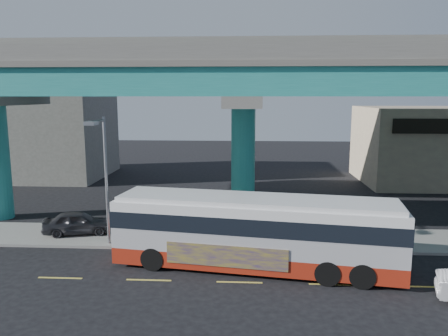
# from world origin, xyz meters

# --- Properties ---
(ground) EXTENTS (120.00, 120.00, 0.00)m
(ground) POSITION_xyz_m (0.00, 0.00, 0.00)
(ground) COLOR black
(ground) RESTS_ON ground
(sidewalk) EXTENTS (70.00, 4.00, 0.15)m
(sidewalk) POSITION_xyz_m (0.00, 5.50, 0.07)
(sidewalk) COLOR gray
(sidewalk) RESTS_ON ground
(lane_markings) EXTENTS (58.00, 0.12, 0.01)m
(lane_markings) POSITION_xyz_m (-0.00, -0.30, 0.01)
(lane_markings) COLOR #D8C64C
(lane_markings) RESTS_ON ground
(viaduct) EXTENTS (52.00, 12.40, 11.70)m
(viaduct) POSITION_xyz_m (-0.00, 9.11, 9.14)
(viaduct) COLOR teal
(viaduct) RESTS_ON ground
(building_beige) EXTENTS (14.00, 10.23, 7.00)m
(building_beige) POSITION_xyz_m (18.00, 22.98, 3.51)
(building_beige) COLOR tan
(building_beige) RESTS_ON ground
(building_concrete) EXTENTS (12.00, 10.00, 9.00)m
(building_concrete) POSITION_xyz_m (-20.00, 24.00, 4.50)
(building_concrete) COLOR gray
(building_concrete) RESTS_ON ground
(transit_bus) EXTENTS (13.53, 4.84, 3.41)m
(transit_bus) POSITION_xyz_m (0.71, 1.37, 1.87)
(transit_bus) COLOR maroon
(transit_bus) RESTS_ON ground
(parked_car) EXTENTS (3.31, 4.58, 1.32)m
(parked_car) POSITION_xyz_m (-9.45, 5.53, 0.81)
(parked_car) COLOR #303135
(parked_car) RESTS_ON sidewalk
(street_lamp) EXTENTS (0.50, 2.27, 6.82)m
(street_lamp) POSITION_xyz_m (-7.15, 3.47, 4.64)
(street_lamp) COLOR gray
(street_lamp) RESTS_ON sidewalk
(stop_sign) EXTENTS (0.70, 0.22, 2.37)m
(stop_sign) POSITION_xyz_m (2.97, 4.18, 1.85)
(stop_sign) COLOR gray
(stop_sign) RESTS_ON sidewalk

